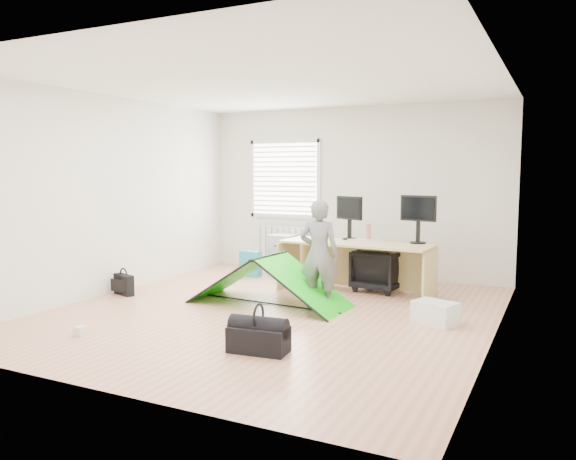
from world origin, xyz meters
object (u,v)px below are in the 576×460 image
at_px(desk, 355,268).
at_px(monitor_right, 418,226).
at_px(thermos, 368,232).
at_px(duffel_bag, 259,339).
at_px(filing_cabinet, 286,253).
at_px(monitor_left, 350,224).
at_px(office_chair, 379,270).
at_px(laptop_bag, 124,285).
at_px(person, 319,254).
at_px(kite, 269,280).
at_px(storage_crate, 435,313).

height_order(desk, monitor_right, monitor_right).
distance_m(thermos, duffel_bag, 3.18).
height_order(filing_cabinet, monitor_right, monitor_right).
bearing_deg(monitor_left, office_chair, 27.96).
bearing_deg(monitor_left, thermos, 28.81).
height_order(monitor_left, monitor_right, monitor_right).
distance_m(monitor_left, office_chair, 0.77).
bearing_deg(duffel_bag, filing_cabinet, 106.76).
xyz_separation_m(laptop_bag, duffel_bag, (2.85, -1.32, -0.02)).
height_order(monitor_right, office_chair, monitor_right).
distance_m(person, kite, 0.75).
bearing_deg(thermos, office_chair, 1.74).
relative_size(monitor_left, kite, 0.24).
xyz_separation_m(storage_crate, laptop_bag, (-4.12, -0.39, 0.01)).
xyz_separation_m(desk, filing_cabinet, (-1.58, 1.02, -0.03)).
bearing_deg(person, filing_cabinet, -62.72).
bearing_deg(storage_crate, monitor_left, 137.70).
height_order(person, duffel_bag, person).
height_order(filing_cabinet, storage_crate, filing_cabinet).
bearing_deg(laptop_bag, office_chair, 49.59).
bearing_deg(office_chair, storage_crate, 134.02).
distance_m(thermos, kite, 1.72).
xyz_separation_m(monitor_left, duffel_bag, (0.23, -3.08, -0.81)).
bearing_deg(laptop_bag, kite, 29.61).
relative_size(desk, duffel_bag, 3.76).
height_order(laptop_bag, duffel_bag, laptop_bag).
xyz_separation_m(thermos, laptop_bag, (-2.89, -1.78, -0.68)).
xyz_separation_m(monitor_right, kite, (-1.55, -1.38, -0.64)).
height_order(monitor_right, duffel_bag, monitor_right).
bearing_deg(office_chair, kite, 60.98).
height_order(desk, monitor_left, monitor_left).
xyz_separation_m(filing_cabinet, storage_crate, (2.90, -2.11, -0.20)).
bearing_deg(monitor_left, desk, -30.81).
bearing_deg(thermos, filing_cabinet, 156.53).
bearing_deg(monitor_left, laptop_bag, -121.27).
bearing_deg(duffel_bag, laptop_bag, 148.81).
bearing_deg(desk, monitor_right, 23.20).
bearing_deg(kite, person, 13.66).
height_order(office_chair, duffel_bag, office_chair).
bearing_deg(monitor_right, thermos, -171.24).
relative_size(monitor_left, duffel_bag, 0.86).
bearing_deg(person, thermos, -107.58).
relative_size(filing_cabinet, kite, 0.32).
height_order(thermos, office_chair, thermos).
height_order(monitor_left, duffel_bag, monitor_left).
relative_size(monitor_right, office_chair, 0.77).
bearing_deg(storage_crate, office_chair, 127.53).
bearing_deg(desk, thermos, 78.19).
bearing_deg(monitor_left, monitor_right, 24.61).
bearing_deg(kite, storage_crate, 4.17).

